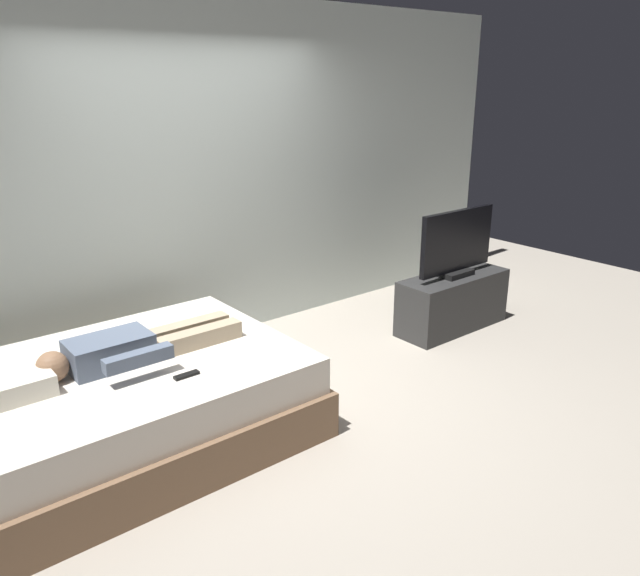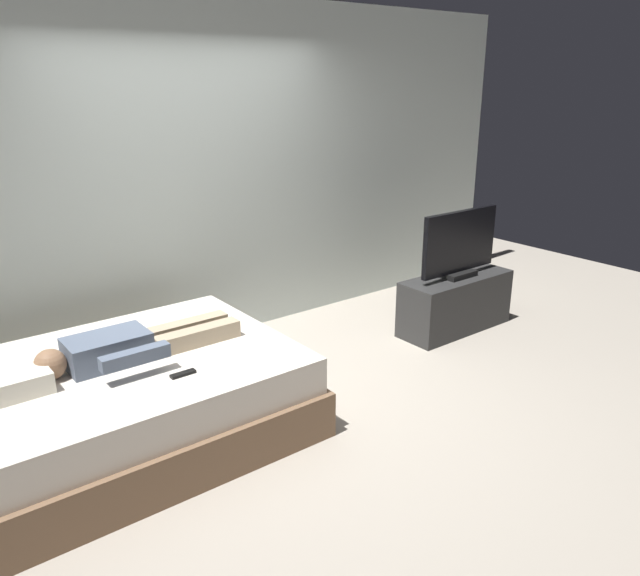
# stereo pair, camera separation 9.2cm
# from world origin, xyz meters

# --- Properties ---
(ground_plane) EXTENTS (10.00, 10.00, 0.00)m
(ground_plane) POSITION_xyz_m (0.00, 0.00, 0.00)
(ground_plane) COLOR #ADA393
(back_wall) EXTENTS (6.40, 0.10, 2.80)m
(back_wall) POSITION_xyz_m (0.40, 1.45, 1.40)
(back_wall) COLOR silver
(back_wall) RESTS_ON ground
(bed) EXTENTS (2.04, 1.55, 0.54)m
(bed) POSITION_xyz_m (-1.06, 0.26, 0.26)
(bed) COLOR brown
(bed) RESTS_ON ground
(pillow) EXTENTS (0.48, 0.34, 0.12)m
(pillow) POSITION_xyz_m (-1.76, 0.26, 0.60)
(pillow) COLOR silver
(pillow) RESTS_ON bed
(person) EXTENTS (1.26, 0.46, 0.18)m
(person) POSITION_xyz_m (-1.03, 0.27, 0.62)
(person) COLOR slate
(person) RESTS_ON bed
(remote) EXTENTS (0.15, 0.04, 0.02)m
(remote) POSITION_xyz_m (-0.88, -0.14, 0.55)
(remote) COLOR black
(remote) RESTS_ON bed
(tv_stand) EXTENTS (1.10, 0.40, 0.50)m
(tv_stand) POSITION_xyz_m (1.93, 0.21, 0.25)
(tv_stand) COLOR #2D2D2D
(tv_stand) RESTS_ON ground
(tv) EXTENTS (0.88, 0.20, 0.59)m
(tv) POSITION_xyz_m (1.93, 0.21, 0.78)
(tv) COLOR black
(tv) RESTS_ON tv_stand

